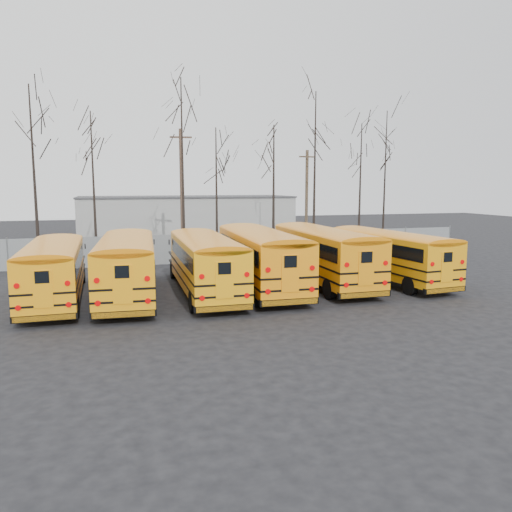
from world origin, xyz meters
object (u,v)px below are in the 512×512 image
object	(u,v)px
bus_a	(54,266)
bus_f	(388,252)
bus_b	(127,262)
bus_d	(260,254)
utility_pole_left	(182,190)
bus_e	(322,251)
utility_pole_right	(307,199)
bus_c	(205,259)

from	to	relation	value
bus_a	bus_f	bearing A→B (deg)	-0.46
bus_b	bus_d	world-z (taller)	bus_d
bus_a	utility_pole_left	size ratio (longest dim) A/B	1.05
bus_b	bus_d	xyz separation A→B (m)	(6.56, 0.28, 0.08)
bus_d	bus_e	size ratio (longest dim) A/B	1.02
bus_d	bus_f	distance (m)	7.33
bus_e	utility_pole_right	world-z (taller)	utility_pole_right
bus_b	utility_pole_right	distance (m)	21.33
bus_d	utility_pole_right	bearing A→B (deg)	61.94
bus_a	bus_b	distance (m)	3.22
bus_f	bus_d	bearing A→B (deg)	174.27
bus_c	bus_d	size ratio (longest dim) A/B	0.94
bus_e	bus_f	distance (m)	3.74
bus_b	utility_pole_left	world-z (taller)	utility_pole_left
bus_c	utility_pole_left	bearing A→B (deg)	86.89
bus_a	utility_pole_right	bearing A→B (deg)	38.37
bus_b	bus_f	bearing A→B (deg)	4.75
bus_e	bus_f	world-z (taller)	bus_e
bus_e	utility_pole_left	world-z (taller)	utility_pole_left
bus_d	utility_pole_right	distance (m)	17.11
bus_e	bus_a	bearing A→B (deg)	-177.17
bus_c	bus_a	bearing A→B (deg)	178.54
bus_e	bus_b	bearing A→B (deg)	-175.87
bus_d	utility_pole_right	xyz separation A→B (m)	(8.43, 14.70, 2.34)
bus_a	bus_f	world-z (taller)	bus_f
bus_d	utility_pole_right	size ratio (longest dim) A/B	1.39
bus_c	bus_d	xyz separation A→B (m)	(2.90, 0.46, 0.10)
bus_b	bus_d	size ratio (longest dim) A/B	0.96
bus_c	bus_e	size ratio (longest dim) A/B	0.96
utility_pole_left	utility_pole_right	world-z (taller)	utility_pole_left
bus_e	bus_f	size ratio (longest dim) A/B	1.07
bus_f	bus_c	bearing A→B (deg)	176.95
bus_c	bus_f	xyz separation A→B (m)	(10.23, 0.41, -0.06)
bus_c	bus_f	size ratio (longest dim) A/B	1.02
bus_e	utility_pole_left	bearing A→B (deg)	110.36
bus_b	bus_d	bearing A→B (deg)	6.21
bus_c	bus_f	bearing A→B (deg)	3.20
bus_b	utility_pole_left	distance (m)	16.64
bus_b	utility_pole_right	size ratio (longest dim) A/B	1.33
bus_c	utility_pole_left	distance (m)	16.17
utility_pole_right	utility_pole_left	bearing A→B (deg)	171.75
bus_f	utility_pole_left	distance (m)	18.19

